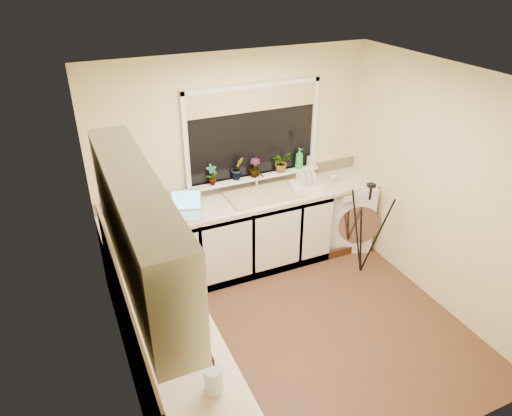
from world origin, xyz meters
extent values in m
plane|color=brown|center=(0.00, 0.00, 0.00)|extent=(3.20, 3.20, 0.00)
plane|color=white|center=(0.00, 0.00, 2.45)|extent=(3.20, 3.20, 0.00)
plane|color=beige|center=(0.00, 1.50, 1.23)|extent=(3.20, 0.00, 3.20)
plane|color=beige|center=(0.00, -1.50, 1.23)|extent=(3.20, 0.00, 3.20)
plane|color=beige|center=(-1.60, 0.00, 1.23)|extent=(0.00, 3.00, 3.00)
plane|color=beige|center=(1.60, 0.00, 1.23)|extent=(0.00, 3.00, 3.00)
cube|color=silver|center=(-0.33, 1.20, 0.43)|extent=(2.55, 0.60, 0.86)
cube|color=silver|center=(-1.30, -0.30, 0.43)|extent=(0.54, 2.40, 0.86)
cube|color=beige|center=(0.00, 1.20, 0.88)|extent=(3.20, 0.60, 0.04)
cube|color=beige|center=(-1.30, -0.30, 0.88)|extent=(0.60, 2.40, 0.04)
cube|color=silver|center=(-1.44, -0.45, 1.80)|extent=(0.28, 1.90, 0.70)
cube|color=beige|center=(-1.59, -0.30, 1.12)|extent=(0.02, 2.40, 0.45)
cube|color=beige|center=(0.00, 1.49, 0.97)|extent=(3.20, 0.02, 0.14)
cube|color=black|center=(0.20, 1.49, 1.55)|extent=(1.50, 0.02, 1.00)
cube|color=tan|center=(0.20, 1.46, 1.92)|extent=(1.50, 0.02, 0.25)
cube|color=white|center=(0.20, 1.43, 1.04)|extent=(1.60, 0.14, 0.03)
cube|color=tan|center=(0.20, 1.20, 0.91)|extent=(0.82, 0.46, 0.03)
cylinder|color=silver|center=(0.20, 1.38, 1.02)|extent=(0.03, 0.03, 0.24)
cube|color=silver|center=(1.34, 1.20, 0.43)|extent=(0.79, 0.78, 0.87)
cube|color=#AAAAB2|center=(-0.73, 1.08, 0.91)|extent=(0.38, 0.32, 0.02)
cube|color=#5DC7FF|center=(-0.69, 1.23, 1.03)|extent=(0.34, 0.17, 0.22)
cylinder|color=white|center=(-1.25, 0.37, 1.00)|extent=(0.15, 0.15, 0.20)
cube|color=silver|center=(0.74, 1.16, 0.93)|extent=(0.43, 0.37, 0.05)
cylinder|color=white|center=(-1.20, -1.09, 0.99)|extent=(0.12, 0.12, 0.18)
cylinder|color=white|center=(-1.34, -0.52, 0.96)|extent=(0.09, 0.09, 0.12)
imported|color=white|center=(-1.24, 0.72, 1.03)|extent=(0.42, 0.54, 0.27)
imported|color=#999999|center=(-0.33, 1.40, 1.17)|extent=(0.14, 0.11, 0.24)
imported|color=#999999|center=(-0.01, 1.43, 1.18)|extent=(0.16, 0.13, 0.27)
imported|color=#999999|center=(0.19, 1.41, 1.16)|extent=(0.16, 0.16, 0.22)
imported|color=#999999|center=(0.53, 1.42, 1.17)|extent=(0.26, 0.24, 0.24)
imported|color=green|center=(0.77, 1.42, 1.17)|extent=(0.12, 0.12, 0.25)
imported|color=#999999|center=(0.94, 1.42, 1.14)|extent=(0.09, 0.09, 0.18)
imported|color=silver|center=(1.14, 1.24, 0.94)|extent=(0.14, 0.14, 0.09)
imported|color=beige|center=(-1.34, -0.50, 0.94)|extent=(0.10, 0.10, 0.08)
camera|label=1|loc=(-1.79, -3.05, 3.30)|focal=32.86mm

